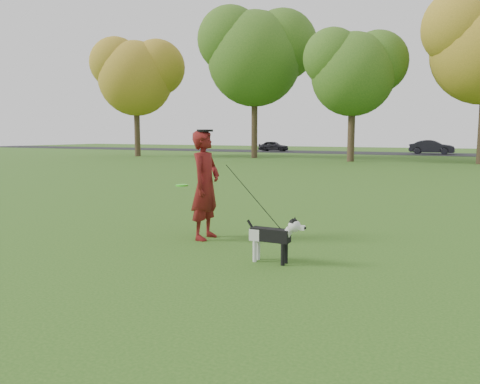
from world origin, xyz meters
The scene contains 8 objects.
ground centered at (0.00, 0.00, 0.00)m, with size 120.00×120.00×0.00m, color #285116.
road centered at (0.00, 40.00, 0.01)m, with size 120.00×7.00×0.02m, color black.
man centered at (-0.82, 0.49, 1.00)m, with size 0.73×0.48×2.00m, color #5E0D13.
dog centered at (0.95, -0.48, 0.44)m, with size 0.95×0.19×0.73m.
car_left centered at (-15.70, 40.00, 0.57)m, with size 1.30×3.22×1.10m, color black.
car_mid centered at (0.14, 40.00, 0.67)m, with size 1.37×3.92×1.29m, color black.
man_held_items centered at (0.36, -0.03, 0.94)m, with size 2.47×1.11×1.52m.
tree_row centered at (-1.43, 26.07, 7.41)m, with size 51.74×8.86×12.01m.
Camera 1 is at (3.52, -6.84, 1.94)m, focal length 35.00 mm.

